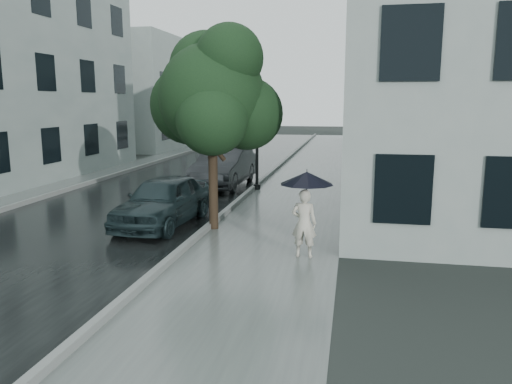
% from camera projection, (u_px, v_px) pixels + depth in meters
% --- Properties ---
extents(ground, '(120.00, 120.00, 0.00)m').
position_uv_depth(ground, '(237.00, 274.00, 10.08)').
color(ground, black).
rests_on(ground, ground).
extents(sidewalk, '(3.50, 60.00, 0.01)m').
position_uv_depth(sidewalk, '(305.00, 182.00, 21.62)').
color(sidewalk, slate).
rests_on(sidewalk, ground).
extents(kerb_near, '(0.15, 60.00, 0.15)m').
position_uv_depth(kerb_near, '(264.00, 179.00, 21.95)').
color(kerb_near, slate).
rests_on(kerb_near, ground).
extents(asphalt_road, '(6.85, 60.00, 0.00)m').
position_uv_depth(asphalt_road, '(188.00, 178.00, 22.62)').
color(asphalt_road, black).
rests_on(asphalt_road, ground).
extents(kerb_far, '(0.15, 60.00, 0.15)m').
position_uv_depth(kerb_far, '(116.00, 174.00, 23.26)').
color(kerb_far, slate).
rests_on(kerb_far, ground).
extents(sidewalk_far, '(1.70, 60.00, 0.01)m').
position_uv_depth(sidewalk_far, '(98.00, 175.00, 23.45)').
color(sidewalk_far, '#4C5451').
rests_on(sidewalk_far, ground).
extents(building_near, '(7.02, 36.00, 9.00)m').
position_uv_depth(building_near, '(416.00, 81.00, 27.07)').
color(building_near, gray).
rests_on(building_near, ground).
extents(building_far_b, '(7.02, 18.00, 8.00)m').
position_uv_depth(building_far_b, '(156.00, 94.00, 40.91)').
color(building_far_b, gray).
rests_on(building_far_b, ground).
extents(pedestrian, '(0.58, 0.40, 1.54)m').
position_uv_depth(pedestrian, '(304.00, 223.00, 11.06)').
color(pedestrian, beige).
rests_on(pedestrian, sidewalk).
extents(umbrella, '(1.36, 1.36, 1.05)m').
position_uv_depth(umbrella, '(307.00, 178.00, 10.88)').
color(umbrella, black).
rests_on(umbrella, ground).
extents(street_tree, '(3.68, 3.34, 5.39)m').
position_uv_depth(street_tree, '(213.00, 95.00, 13.15)').
color(street_tree, '#332619').
rests_on(street_tree, ground).
extents(lamp_post, '(0.85, 0.32, 5.27)m').
position_uv_depth(lamp_post, '(253.00, 112.00, 19.23)').
color(lamp_post, black).
rests_on(lamp_post, ground).
extents(car_near, '(1.93, 4.21, 1.40)m').
position_uv_depth(car_near, '(163.00, 200.00, 13.97)').
color(car_near, '#1A292C').
rests_on(car_near, ground).
extents(car_far, '(1.78, 4.83, 1.58)m').
position_uv_depth(car_far, '(224.00, 167.00, 20.35)').
color(car_far, '#26292C').
rests_on(car_far, ground).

